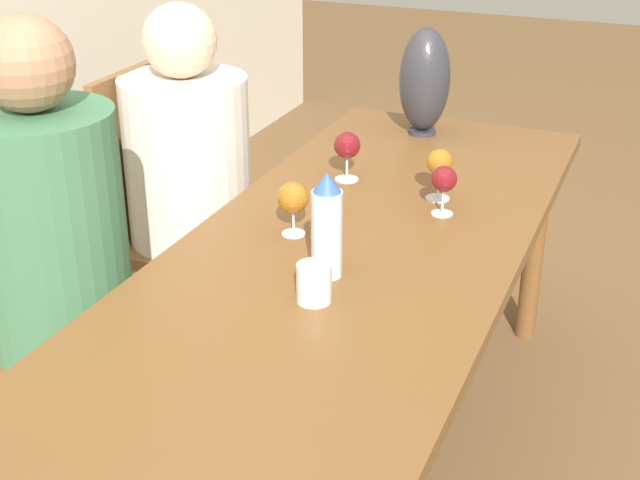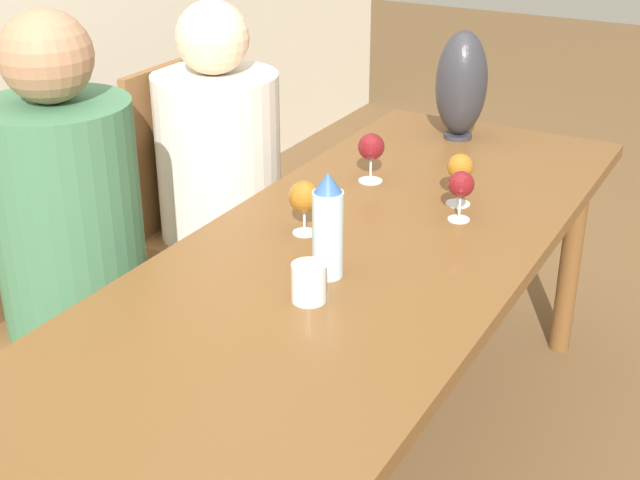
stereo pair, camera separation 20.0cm
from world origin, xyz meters
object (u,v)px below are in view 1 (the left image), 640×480
at_px(chair_far, 171,217).
at_px(person_far, 194,188).
at_px(wine_glass_4, 347,146).
at_px(water_tumbler, 314,283).
at_px(wine_glass_1, 444,180).
at_px(wine_glass_0, 440,163).
at_px(person_near, 58,261).
at_px(wine_glass_2, 293,198).
at_px(chair_near, 38,311).
at_px(vase, 425,80).
at_px(water_bottle, 327,226).

xyz_separation_m(chair_far, person_far, (0.00, -0.09, 0.12)).
bearing_deg(wine_glass_4, water_tumbler, -164.49).
bearing_deg(wine_glass_1, wine_glass_0, 22.11).
relative_size(person_near, person_far, 1.07).
distance_m(water_tumbler, wine_glass_0, 0.68).
bearing_deg(wine_glass_0, wine_glass_2, 143.46).
bearing_deg(chair_near, vase, -30.18).
relative_size(water_tumbler, person_near, 0.07).
relative_size(wine_glass_1, person_near, 0.10).
relative_size(wine_glass_0, wine_glass_1, 1.07).
xyz_separation_m(chair_far, person_near, (-0.67, -0.09, 0.17)).
xyz_separation_m(water_bottle, wine_glass_2, (0.18, 0.16, -0.02)).
bearing_deg(water_tumbler, wine_glass_0, -7.61).
xyz_separation_m(water_bottle, wine_glass_4, (0.59, 0.18, -0.02)).
distance_m(water_bottle, vase, 1.09).
xyz_separation_m(water_tumbler, chair_near, (0.02, 0.81, -0.26)).
xyz_separation_m(chair_near, person_near, (0.00, -0.09, 0.17)).
height_order(chair_far, person_far, person_far).
height_order(person_near, person_far, person_near).
distance_m(vase, chair_far, 0.95).
bearing_deg(wine_glass_1, water_bottle, 161.26).
height_order(wine_glass_0, chair_far, chair_far).
bearing_deg(vase, water_bottle, -175.00).
bearing_deg(wine_glass_2, wine_glass_4, 1.79).
distance_m(vase, wine_glass_4, 0.51).
bearing_deg(wine_glass_1, chair_far, 82.49).
relative_size(water_tumbler, wine_glass_1, 0.65).
bearing_deg(chair_near, wine_glass_0, -54.08).
relative_size(chair_near, person_far, 0.82).
bearing_deg(wine_glass_0, person_far, 88.31).
distance_m(water_tumbler, vase, 1.22).
xyz_separation_m(wine_glass_0, person_far, (0.02, 0.80, -0.20)).
relative_size(water_tumbler, person_far, 0.07).
bearing_deg(vase, chair_far, 126.64).
distance_m(wine_glass_1, person_near, 1.02).
relative_size(wine_glass_1, wine_glass_2, 0.96).
bearing_deg(chair_near, wine_glass_1, -59.61).
xyz_separation_m(wine_glass_1, chair_near, (-0.55, 0.94, -0.31)).
distance_m(wine_glass_4, chair_far, 0.69).
distance_m(wine_glass_2, person_near, 0.62).
xyz_separation_m(water_tumbler, wine_glass_1, (0.57, -0.13, 0.05)).
height_order(wine_glass_1, person_near, person_near).
relative_size(water_bottle, vase, 0.71).
relative_size(chair_far, person_far, 0.82).
xyz_separation_m(wine_glass_4, person_near, (-0.69, 0.52, -0.15)).
bearing_deg(water_bottle, vase, 5.00).
bearing_deg(water_tumbler, chair_far, 49.13).
height_order(water_bottle, person_far, person_far).
relative_size(wine_glass_0, chair_near, 0.14).
bearing_deg(wine_glass_2, person_far, 53.13).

